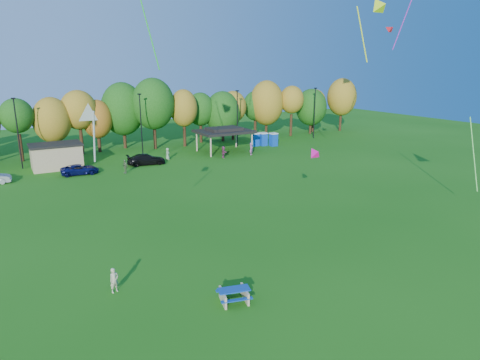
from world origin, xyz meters
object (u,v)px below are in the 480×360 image
kite_flyer (114,280)px  car_d (146,159)px  picnic_table (234,294)px  car_c (80,169)px  porta_potties (264,139)px

kite_flyer → car_d: kite_flyer is taller
picnic_table → car_d: car_d is taller
car_d → car_c: bearing=104.1°
porta_potties → car_c: 30.45m
porta_potties → picnic_table: size_ratio=1.77×
car_c → car_d: 8.81m
picnic_table → car_d: 36.61m
car_d → porta_potties: bearing=-72.9°
porta_potties → car_c: porta_potties is taller
porta_potties → kite_flyer: size_ratio=2.45×
picnic_table → car_c: size_ratio=0.47×
porta_potties → car_d: size_ratio=0.74×
kite_flyer → car_d: (11.97, 31.64, -0.03)m
car_c → car_d: (8.74, 1.11, 0.11)m
porta_potties → car_c: bearing=-170.6°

